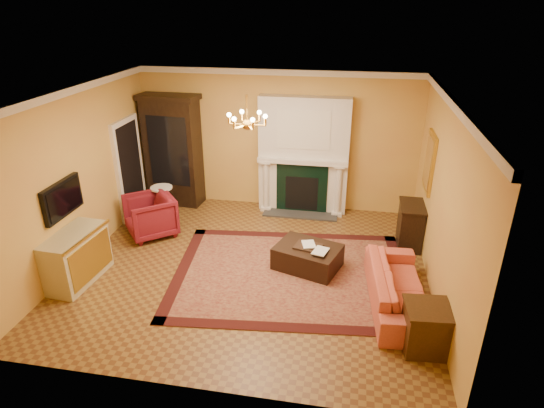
% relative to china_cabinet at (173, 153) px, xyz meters
% --- Properties ---
extents(floor, '(6.00, 5.50, 0.02)m').
position_rel_china_cabinet_xyz_m(floor, '(2.28, -2.49, -1.19)').
color(floor, brown).
rests_on(floor, ground).
extents(ceiling, '(6.00, 5.50, 0.02)m').
position_rel_china_cabinet_xyz_m(ceiling, '(2.28, -2.49, 1.83)').
color(ceiling, white).
rests_on(ceiling, wall_back).
extents(wall_back, '(6.00, 0.02, 3.00)m').
position_rel_china_cabinet_xyz_m(wall_back, '(2.28, 0.27, 0.32)').
color(wall_back, gold).
rests_on(wall_back, floor).
extents(wall_front, '(6.00, 0.02, 3.00)m').
position_rel_china_cabinet_xyz_m(wall_front, '(2.28, -5.25, 0.32)').
color(wall_front, gold).
rests_on(wall_front, floor).
extents(wall_left, '(0.02, 5.50, 3.00)m').
position_rel_china_cabinet_xyz_m(wall_left, '(-0.73, -2.49, 0.32)').
color(wall_left, gold).
rests_on(wall_left, floor).
extents(wall_right, '(0.02, 5.50, 3.00)m').
position_rel_china_cabinet_xyz_m(wall_right, '(5.29, -2.49, 0.32)').
color(wall_right, gold).
rests_on(wall_right, floor).
extents(fireplace, '(1.90, 0.70, 2.50)m').
position_rel_china_cabinet_xyz_m(fireplace, '(2.88, 0.08, 0.02)').
color(fireplace, silver).
rests_on(fireplace, wall_back).
extents(crown_molding, '(6.00, 5.50, 0.12)m').
position_rel_china_cabinet_xyz_m(crown_molding, '(2.28, -1.53, 1.76)').
color(crown_molding, silver).
rests_on(crown_molding, ceiling).
extents(doorway, '(0.08, 1.05, 2.10)m').
position_rel_china_cabinet_xyz_m(doorway, '(-0.67, -0.79, -0.13)').
color(doorway, white).
rests_on(doorway, wall_left).
extents(tv_panel, '(0.09, 0.95, 0.58)m').
position_rel_china_cabinet_xyz_m(tv_panel, '(-0.66, -3.09, 0.17)').
color(tv_panel, black).
rests_on(tv_panel, wall_left).
extents(gilt_mirror, '(0.06, 0.76, 1.05)m').
position_rel_china_cabinet_xyz_m(gilt_mirror, '(5.25, -1.09, 0.47)').
color(gilt_mirror, gold).
rests_on(gilt_mirror, wall_right).
extents(chandelier, '(0.63, 0.55, 0.53)m').
position_rel_china_cabinet_xyz_m(chandelier, '(2.28, -2.49, 1.43)').
color(chandelier, gold).
rests_on(chandelier, ceiling).
extents(oriental_rug, '(4.25, 3.36, 0.02)m').
position_rel_china_cabinet_xyz_m(oriental_rug, '(3.01, -2.57, -1.17)').
color(oriental_rug, '#4F1011').
rests_on(oriental_rug, floor).
extents(china_cabinet, '(1.22, 0.64, 2.35)m').
position_rel_china_cabinet_xyz_m(china_cabinet, '(0.00, 0.00, 0.00)').
color(china_cabinet, black).
rests_on(china_cabinet, floor).
extents(wingback_armchair, '(1.18, 1.19, 0.90)m').
position_rel_china_cabinet_xyz_m(wingback_armchair, '(0.08, -1.62, -0.73)').
color(wingback_armchair, maroon).
rests_on(wingback_armchair, floor).
extents(pedestal_table, '(0.44, 0.44, 0.79)m').
position_rel_china_cabinet_xyz_m(pedestal_table, '(0.11, -1.05, -0.72)').
color(pedestal_table, black).
rests_on(pedestal_table, floor).
extents(commode, '(0.63, 1.20, 0.87)m').
position_rel_china_cabinet_xyz_m(commode, '(-0.45, -3.35, -0.74)').
color(commode, '#BCAF89').
rests_on(commode, floor).
extents(coral_sofa, '(0.78, 2.11, 0.81)m').
position_rel_china_cabinet_xyz_m(coral_sofa, '(4.72, -3.10, -0.77)').
color(coral_sofa, '#CD5541').
rests_on(coral_sofa, floor).
extents(end_table, '(0.59, 0.59, 0.63)m').
position_rel_china_cabinet_xyz_m(end_table, '(5.00, -4.03, -0.86)').
color(end_table, '#3C2210').
rests_on(end_table, floor).
extents(console_table, '(0.43, 0.73, 0.81)m').
position_rel_china_cabinet_xyz_m(console_table, '(5.06, -1.17, -0.77)').
color(console_table, black).
rests_on(console_table, floor).
extents(leather_ottoman, '(1.25, 1.07, 0.40)m').
position_rel_china_cabinet_xyz_m(leather_ottoman, '(3.26, -2.30, -0.96)').
color(leather_ottoman, black).
rests_on(leather_ottoman, oriental_rug).
extents(ottoman_tray, '(0.52, 0.45, 0.03)m').
position_rel_china_cabinet_xyz_m(ottoman_tray, '(3.27, -2.31, -0.75)').
color(ottoman_tray, black).
rests_on(ottoman_tray, leather_ottoman).
extents(book_a, '(0.21, 0.08, 0.29)m').
position_rel_china_cabinet_xyz_m(book_a, '(3.17, -2.32, -0.59)').
color(book_a, gray).
rests_on(book_a, ottoman_tray).
extents(book_b, '(0.22, 0.08, 0.31)m').
position_rel_china_cabinet_xyz_m(book_b, '(3.38, -2.45, -0.58)').
color(book_b, gray).
rests_on(book_b, ottoman_tray).
extents(topiary_left, '(0.17, 0.17, 0.46)m').
position_rel_china_cabinet_xyz_m(topiary_left, '(2.37, 0.04, 0.30)').
color(topiary_left, tan).
rests_on(topiary_left, fireplace).
extents(topiary_right, '(0.15, 0.15, 0.40)m').
position_rel_china_cabinet_xyz_m(topiary_right, '(3.52, 0.04, 0.27)').
color(topiary_right, tan).
rests_on(topiary_right, fireplace).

